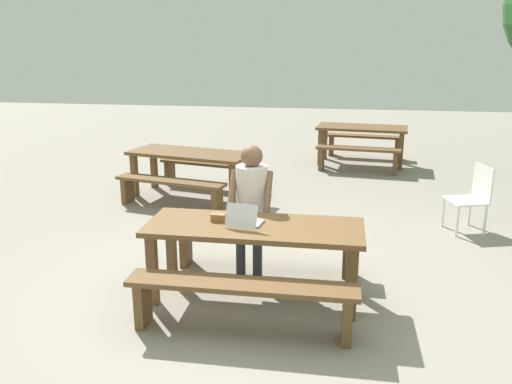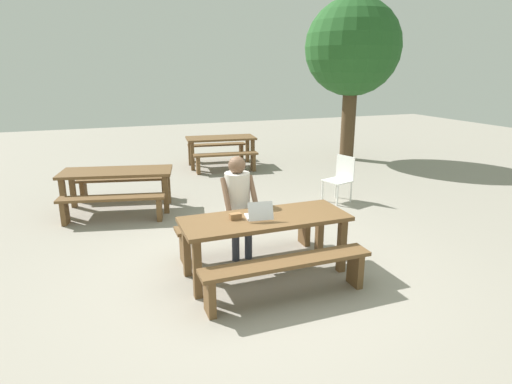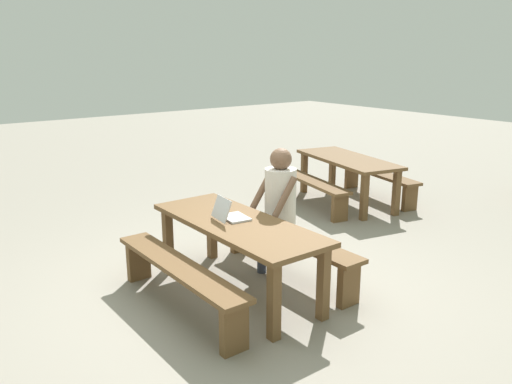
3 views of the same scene
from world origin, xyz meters
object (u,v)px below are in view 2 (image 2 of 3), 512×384
object	(u,v)px
picnic_table_front	(265,225)
person_seated	(238,198)
picnic_table_mid	(221,142)
tree_left	(353,49)
plastic_chair	(340,178)
picnic_table_rear	(117,177)
small_pouch	(235,216)
laptop	(259,214)

from	to	relation	value
picnic_table_front	person_seated	xyz separation A→B (m)	(-0.14, 0.63, 0.18)
picnic_table_mid	tree_left	bearing A→B (deg)	0.94
plastic_chair	tree_left	distance (m)	4.80
picnic_table_mid	picnic_table_rear	xyz separation A→B (m)	(-2.74, -2.82, -0.02)
small_pouch	picnic_table_front	bearing A→B (deg)	-9.13
picnic_table_front	picnic_table_mid	xyz separation A→B (m)	(1.19, 6.06, 0.01)
picnic_table_rear	laptop	bearing A→B (deg)	-53.24
person_seated	tree_left	bearing A→B (deg)	45.98
picnic_table_rear	person_seated	bearing A→B (deg)	-48.82
person_seated	plastic_chair	bearing A→B (deg)	32.77
picnic_table_front	tree_left	size ratio (longest dim) A/B	0.48
laptop	picnic_table_mid	distance (m)	6.22
small_pouch	person_seated	xyz separation A→B (m)	(0.22, 0.58, 0.03)
picnic_table_front	plastic_chair	xyz separation A→B (m)	(2.49, 2.32, -0.18)
laptop	tree_left	size ratio (longest dim) A/B	0.08
picnic_table_mid	tree_left	world-z (taller)	tree_left
picnic_table_front	person_seated	world-z (taller)	person_seated
small_pouch	tree_left	xyz separation A→B (m)	(5.13, 5.66, 2.19)
picnic_table_front	picnic_table_mid	distance (m)	6.17
picnic_table_mid	picnic_table_rear	bearing A→B (deg)	-127.67
picnic_table_front	picnic_table_rear	bearing A→B (deg)	115.61
picnic_table_front	plastic_chair	world-z (taller)	plastic_chair
small_pouch	plastic_chair	xyz separation A→B (m)	(2.85, 2.26, -0.32)
person_seated	picnic_table_mid	size ratio (longest dim) A/B	0.75
person_seated	picnic_table_front	bearing A→B (deg)	-77.88
laptop	tree_left	xyz separation A→B (m)	(4.86, 5.74, 2.17)
picnic_table_front	plastic_chair	size ratio (longest dim) A/B	2.34
picnic_table_front	picnic_table_rear	size ratio (longest dim) A/B	1.00
picnic_table_mid	picnic_table_rear	distance (m)	3.93
laptop	small_pouch	size ratio (longest dim) A/B	2.54
tree_left	laptop	bearing A→B (deg)	-130.27
picnic_table_rear	tree_left	distance (m)	7.19
person_seated	small_pouch	bearing A→B (deg)	-111.29
person_seated	picnic_table_rear	xyz separation A→B (m)	(-1.41, 2.60, -0.19)
person_seated	tree_left	world-z (taller)	tree_left
person_seated	picnic_table_rear	distance (m)	2.97
picnic_table_front	person_seated	bearing A→B (deg)	102.12
picnic_table_mid	picnic_table_front	bearing A→B (deg)	-94.64
small_pouch	picnic_table_mid	distance (m)	6.20
plastic_chair	picnic_table_rear	size ratio (longest dim) A/B	0.43
plastic_chair	picnic_table_mid	size ratio (longest dim) A/B	0.48
small_pouch	picnic_table_rear	distance (m)	3.40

